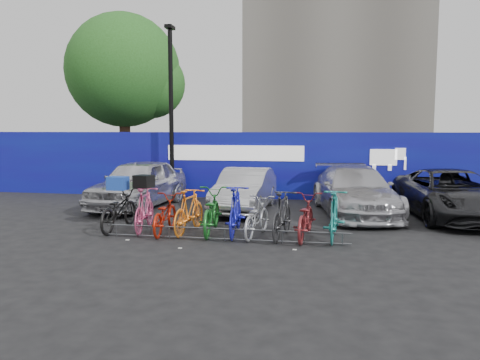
% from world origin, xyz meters
% --- Properties ---
extents(ground, '(100.00, 100.00, 0.00)m').
position_xyz_m(ground, '(0.00, 0.00, 0.00)').
color(ground, black).
rests_on(ground, ground).
extents(hoarding, '(22.00, 0.18, 2.40)m').
position_xyz_m(hoarding, '(0.01, 6.00, 1.20)').
color(hoarding, '#110A89').
rests_on(hoarding, ground).
extents(tree, '(5.40, 5.20, 7.80)m').
position_xyz_m(tree, '(-6.77, 10.06, 5.07)').
color(tree, '#382314').
rests_on(tree, ground).
extents(lamppost, '(0.25, 0.50, 6.11)m').
position_xyz_m(lamppost, '(-3.20, 5.40, 3.27)').
color(lamppost, black).
rests_on(lamppost, ground).
extents(bike_rack, '(5.60, 0.03, 0.30)m').
position_xyz_m(bike_rack, '(-0.00, -0.60, 0.16)').
color(bike_rack, '#595B60').
rests_on(bike_rack, ground).
extents(car_0, '(2.20, 4.68, 1.55)m').
position_xyz_m(car_0, '(-3.67, 3.43, 0.77)').
color(car_0, silver).
rests_on(car_0, ground).
extents(car_1, '(1.56, 4.02, 1.31)m').
position_xyz_m(car_1, '(-0.19, 3.31, 0.65)').
color(car_1, '#ACADB0').
rests_on(car_1, ground).
extents(car_2, '(2.71, 5.11, 1.41)m').
position_xyz_m(car_2, '(3.09, 3.32, 0.71)').
color(car_2, '#BBBBC1').
rests_on(car_2, ground).
extents(car_3, '(2.79, 5.17, 1.38)m').
position_xyz_m(car_3, '(5.74, 3.15, 0.69)').
color(car_3, black).
rests_on(car_3, ground).
extents(bike_0, '(0.70, 1.94, 1.01)m').
position_xyz_m(bike_0, '(-2.85, 0.09, 0.51)').
color(bike_0, black).
rests_on(bike_0, ground).
extents(bike_1, '(0.75, 1.86, 1.09)m').
position_xyz_m(bike_1, '(-2.16, 0.08, 0.54)').
color(bike_1, '#C64575').
rests_on(bike_1, ground).
extents(bike_2, '(0.70, 1.80, 0.93)m').
position_xyz_m(bike_2, '(-1.59, -0.08, 0.47)').
color(bike_2, '#AD1B0A').
rests_on(bike_2, ground).
extents(bike_3, '(0.70, 1.84, 1.08)m').
position_xyz_m(bike_3, '(-1.01, 0.04, 0.54)').
color(bike_3, orange).
rests_on(bike_3, ground).
extents(bike_4, '(0.90, 2.11, 1.08)m').
position_xyz_m(bike_4, '(-0.49, 0.12, 0.54)').
color(bike_4, '#1B6E22').
rests_on(bike_4, ground).
extents(bike_5, '(0.67, 1.98, 1.17)m').
position_xyz_m(bike_5, '(0.13, 0.01, 0.59)').
color(bike_5, '#181AAD').
rests_on(bike_5, ground).
extents(bike_6, '(0.88, 1.81, 0.91)m').
position_xyz_m(bike_6, '(0.64, -0.02, 0.46)').
color(bike_6, '#A5A8AC').
rests_on(bike_6, ground).
extents(bike_7, '(0.75, 1.88, 1.10)m').
position_xyz_m(bike_7, '(1.24, -0.07, 0.55)').
color(bike_7, '#29292B').
rests_on(bike_7, ground).
extents(bike_8, '(0.86, 1.99, 1.01)m').
position_xyz_m(bike_8, '(1.77, -0.04, 0.51)').
color(bike_8, maroon).
rests_on(bike_8, ground).
extents(bike_9, '(0.68, 1.92, 1.13)m').
position_xyz_m(bike_9, '(2.42, -0.05, 0.57)').
color(bike_9, '#1B7E76').
rests_on(bike_9, ground).
extents(cargo_crate, '(0.47, 0.36, 0.33)m').
position_xyz_m(cargo_crate, '(-2.85, 0.09, 1.18)').
color(cargo_crate, '#1D45B4').
rests_on(cargo_crate, bike_0).
extents(cargo_topcase, '(0.49, 0.46, 0.30)m').
position_xyz_m(cargo_topcase, '(-2.16, 0.08, 1.24)').
color(cargo_topcase, black).
rests_on(cargo_topcase, bike_1).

